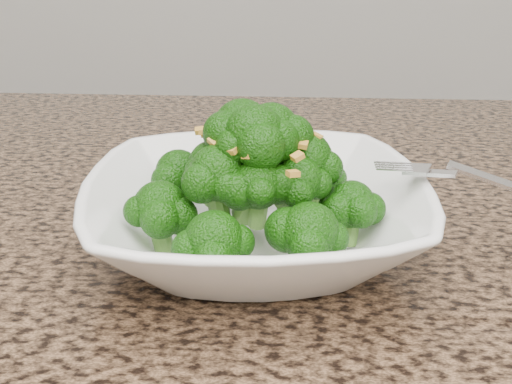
# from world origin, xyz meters

# --- Properties ---
(granite_counter) EXTENTS (1.64, 1.04, 0.03)m
(granite_counter) POSITION_xyz_m (0.00, 0.30, 0.89)
(granite_counter) COLOR brown
(granite_counter) RESTS_ON cabinet
(bowl) EXTENTS (0.28, 0.28, 0.06)m
(bowl) POSITION_xyz_m (0.13, 0.33, 0.93)
(bowl) COLOR white
(bowl) RESTS_ON granite_counter
(broccoli_pile) EXTENTS (0.22, 0.22, 0.07)m
(broccoli_pile) POSITION_xyz_m (0.13, 0.33, 1.00)
(broccoli_pile) COLOR #165009
(broccoli_pile) RESTS_ON bowl
(garlic_topping) EXTENTS (0.13, 0.13, 0.01)m
(garlic_topping) POSITION_xyz_m (0.13, 0.33, 1.04)
(garlic_topping) COLOR gold
(garlic_topping) RESTS_ON broccoli_pile
(fork) EXTENTS (0.17, 0.09, 0.01)m
(fork) POSITION_xyz_m (0.27, 0.33, 0.97)
(fork) COLOR silver
(fork) RESTS_ON bowl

